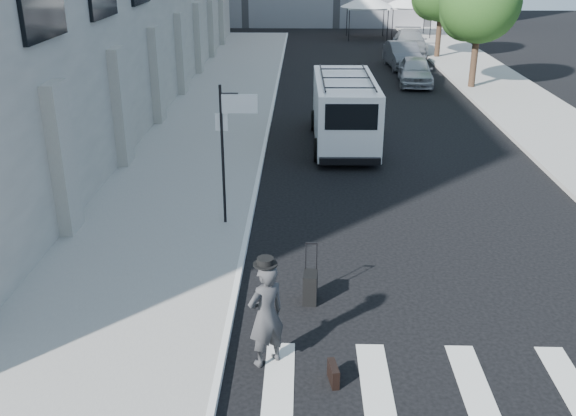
# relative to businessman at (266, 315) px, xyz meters

# --- Properties ---
(ground) EXTENTS (120.00, 120.00, 0.00)m
(ground) POSITION_rel_businessman_xyz_m (1.23, 2.46, -0.95)
(ground) COLOR black
(ground) RESTS_ON ground
(sidewalk_left) EXTENTS (4.50, 48.00, 0.15)m
(sidewalk_left) POSITION_rel_businessman_xyz_m (-3.02, 18.46, -0.88)
(sidewalk_left) COLOR gray
(sidewalk_left) RESTS_ON ground
(sidewalk_right) EXTENTS (4.00, 56.00, 0.15)m
(sidewalk_right) POSITION_rel_businessman_xyz_m (10.23, 22.46, -0.88)
(sidewalk_right) COLOR gray
(sidewalk_right) RESTS_ON ground
(sign_pole) EXTENTS (1.03, 0.07, 3.50)m
(sign_pole) POSITION_rel_businessman_xyz_m (-1.14, 5.67, 1.70)
(sign_pole) COLOR black
(sign_pole) RESTS_ON sidewalk_left
(tree_near) EXTENTS (3.80, 3.83, 6.03)m
(tree_near) POSITION_rel_businessman_xyz_m (8.73, 22.62, 3.02)
(tree_near) COLOR black
(tree_near) RESTS_ON ground
(tent_left) EXTENTS (4.00, 4.00, 3.20)m
(tent_left) POSITION_rel_businessman_xyz_m (5.23, 40.46, 1.76)
(tent_left) COLOR black
(tent_left) RESTS_ON ground
(tent_right) EXTENTS (4.00, 4.00, 3.20)m
(tent_right) POSITION_rel_businessman_xyz_m (8.43, 40.96, 1.76)
(tent_right) COLOR black
(tent_right) RESTS_ON ground
(businessman) EXTENTS (0.83, 0.78, 1.90)m
(businessman) POSITION_rel_businessman_xyz_m (0.00, 0.00, 0.00)
(businessman) COLOR #333336
(businessman) RESTS_ON ground
(briefcase) EXTENTS (0.19, 0.45, 0.34)m
(briefcase) POSITION_rel_businessman_xyz_m (1.13, -0.52, -0.78)
(briefcase) COLOR black
(briefcase) RESTS_ON ground
(suitcase) EXTENTS (0.30, 0.46, 1.23)m
(suitcase) POSITION_rel_businessman_xyz_m (0.76, 2.06, -0.63)
(suitcase) COLOR black
(suitcase) RESTS_ON ground
(cargo_van) EXTENTS (2.30, 6.29, 2.35)m
(cargo_van) POSITION_rel_businessman_xyz_m (2.02, 13.14, 0.27)
(cargo_van) COLOR white
(cargo_van) RESTS_ON ground
(parked_car_a) EXTENTS (2.03, 4.24, 1.40)m
(parked_car_a) POSITION_rel_businessman_xyz_m (6.23, 23.60, -0.25)
(parked_car_a) COLOR #ACAEB4
(parked_car_a) RESTS_ON ground
(parked_car_b) EXTENTS (1.80, 4.54, 1.47)m
(parked_car_b) POSITION_rel_businessman_xyz_m (6.23, 28.19, -0.22)
(parked_car_b) COLOR #595B61
(parked_car_b) RESTS_ON ground
(parked_car_c) EXTENTS (2.46, 5.21, 1.47)m
(parked_car_c) POSITION_rel_businessman_xyz_m (7.42, 33.49, -0.22)
(parked_car_c) COLOR #979B9E
(parked_car_c) RESTS_ON ground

